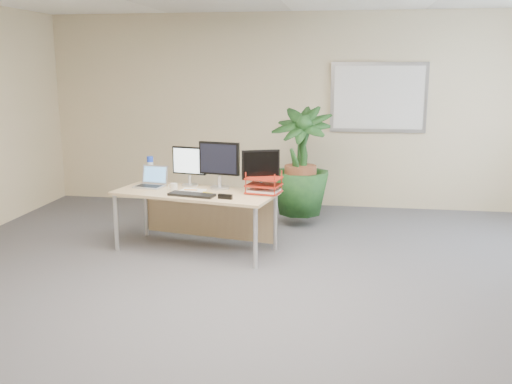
% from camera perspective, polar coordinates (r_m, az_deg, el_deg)
% --- Properties ---
extents(floor, '(8.00, 8.00, 0.00)m').
position_cam_1_polar(floor, '(4.58, -1.72, -13.00)').
color(floor, '#45454A').
rests_on(floor, ground).
extents(back_wall, '(7.00, 0.04, 2.70)m').
position_cam_1_polar(back_wall, '(8.12, 3.51, 8.09)').
color(back_wall, beige).
rests_on(back_wall, floor).
extents(whiteboard, '(1.30, 0.04, 0.95)m').
position_cam_1_polar(whiteboard, '(8.05, 12.15, 9.22)').
color(whiteboard, '#AAAAAF').
rests_on(whiteboard, back_wall).
extents(desk, '(1.82, 1.04, 0.66)m').
position_cam_1_polar(desk, '(6.24, -5.71, -1.00)').
color(desk, tan).
rests_on(desk, floor).
extents(floor_plant, '(1.01, 1.01, 1.50)m').
position_cam_1_polar(floor_plant, '(7.11, 4.46, 2.56)').
color(floor_plant, '#143918').
rests_on(floor_plant, floor).
extents(monitor_left, '(0.40, 0.18, 0.44)m').
position_cam_1_polar(monitor_left, '(6.37, -6.69, 2.83)').
color(monitor_left, silver).
rests_on(monitor_left, desk).
extents(monitor_right, '(0.46, 0.21, 0.51)m').
position_cam_1_polar(monitor_right, '(6.20, -3.70, 3.00)').
color(monitor_right, silver).
rests_on(monitor_right, desk).
extents(monitor_dark, '(0.39, 0.18, 0.45)m').
position_cam_1_polar(monitor_dark, '(6.04, 0.48, 2.43)').
color(monitor_dark, silver).
rests_on(monitor_dark, desk).
extents(laptop, '(0.36, 0.33, 0.23)m').
position_cam_1_polar(laptop, '(6.45, -10.39, 1.07)').
color(laptop, '#B9B8BD').
rests_on(laptop, desk).
extents(keyboard, '(0.51, 0.25, 0.03)m').
position_cam_1_polar(keyboard, '(5.93, -6.44, -0.26)').
color(keyboard, black).
rests_on(keyboard, desk).
extents(coffee_mug, '(0.11, 0.07, 0.08)m').
position_cam_1_polar(coffee_mug, '(6.18, -8.22, 0.49)').
color(coffee_mug, silver).
rests_on(coffee_mug, desk).
extents(spiral_notebook, '(0.29, 0.24, 0.01)m').
position_cam_1_polar(spiral_notebook, '(6.15, -6.40, 0.13)').
color(spiral_notebook, silver).
rests_on(spiral_notebook, desk).
extents(orange_pen, '(0.15, 0.01, 0.01)m').
position_cam_1_polar(orange_pen, '(6.14, -6.55, 0.21)').
color(orange_pen, orange).
rests_on(orange_pen, spiral_notebook).
extents(yellow_highlighter, '(0.12, 0.06, 0.02)m').
position_cam_1_polar(yellow_highlighter, '(6.01, -4.85, -0.10)').
color(yellow_highlighter, yellow).
rests_on(yellow_highlighter, desk).
extents(water_bottle, '(0.08, 0.08, 0.30)m').
position_cam_1_polar(water_bottle, '(6.69, -10.51, 2.20)').
color(water_bottle, white).
rests_on(water_bottle, desk).
extents(letter_tray, '(0.39, 0.33, 0.16)m').
position_cam_1_polar(letter_tray, '(5.99, 0.78, 0.55)').
color(letter_tray, maroon).
rests_on(letter_tray, desk).
extents(stapler, '(0.15, 0.07, 0.05)m').
position_cam_1_polar(stapler, '(5.76, -3.11, -0.46)').
color(stapler, black).
rests_on(stapler, desk).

